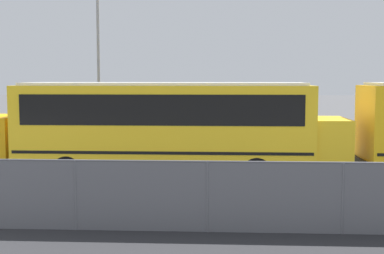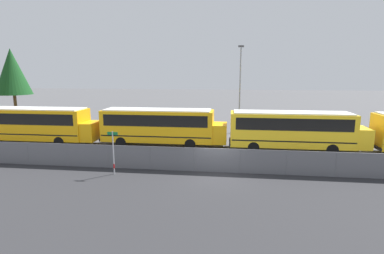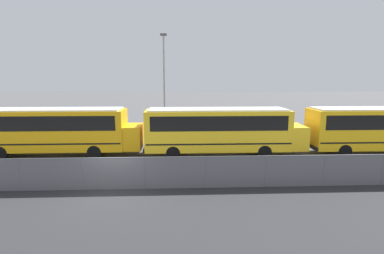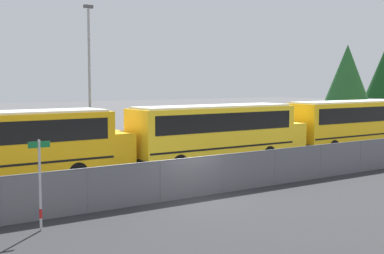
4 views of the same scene
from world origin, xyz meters
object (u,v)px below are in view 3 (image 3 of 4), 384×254
at_px(school_bus_5, 383,127).
at_px(school_bus_4, 221,128).
at_px(school_bus_3, 57,128).
at_px(light_pole, 164,81).

bearing_deg(school_bus_5, school_bus_4, 179.95).
bearing_deg(school_bus_5, school_bus_3, 178.82).
distance_m(school_bus_3, school_bus_4, 11.63).
distance_m(school_bus_4, light_pole, 9.42).
bearing_deg(light_pole, school_bus_5, -25.64).
xyz_separation_m(school_bus_5, light_pole, (-16.17, 7.76, 3.16)).
distance_m(school_bus_3, school_bus_5, 23.48).
relative_size(school_bus_4, light_pole, 1.20).
distance_m(school_bus_4, school_bus_5, 11.85).
bearing_deg(light_pole, school_bus_3, -135.08).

